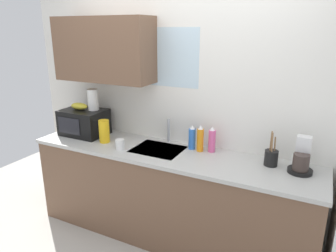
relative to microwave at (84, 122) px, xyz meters
The scene contains 13 objects.
kitchen_wall_assembly 0.97m from the microwave, 16.61° to the left, with size 3.49×0.42×2.50m.
counter_unit 1.18m from the microwave, ahead, with size 2.72×0.63×0.90m.
sink_faucet 0.93m from the microwave, 11.89° to the left, with size 0.03×0.03×0.24m, color #B2B5BA.
microwave is the anchor object (origin of this frame).
banana_bunch 0.18m from the microwave, behind, with size 0.20×0.11×0.07m, color gold.
paper_towel_roll 0.27m from the microwave, 27.17° to the left, with size 0.11×0.11×0.22m, color white.
coffee_maker 2.15m from the microwave, ahead, with size 0.19×0.21×0.28m.
dish_soap_bottle_blue 1.20m from the microwave, ahead, with size 0.06×0.06×0.23m.
dish_soap_bottle_orange 1.28m from the microwave, ahead, with size 0.06×0.06×0.25m.
dish_soap_bottle_pink 1.39m from the microwave, ahead, with size 0.07×0.07×0.24m.
cereal_canister 0.36m from the microwave, 16.13° to the right, with size 0.10×0.10×0.23m, color gold.
mug_white 0.63m from the microwave, 17.72° to the right, with size 0.08×0.08×0.10m, color white.
utensil_crock 1.92m from the microwave, ahead, with size 0.11×0.11×0.30m.
Camera 1 is at (1.21, -2.40, 1.99)m, focal length 33.49 mm.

